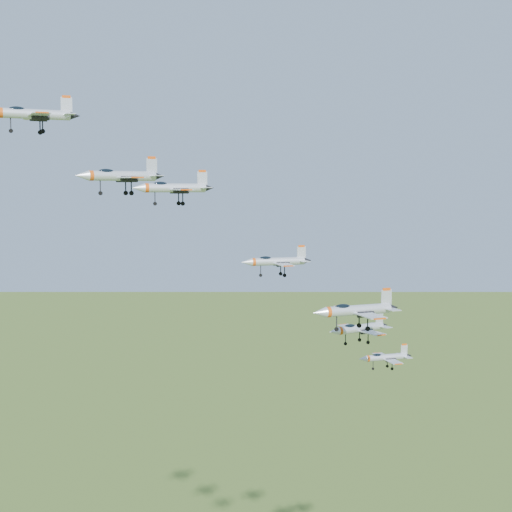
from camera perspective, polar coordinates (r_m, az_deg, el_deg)
name	(u,v)px	position (r m, az deg, el deg)	size (l,w,h in m)	color
jet_lead	(32,114)	(110.22, -17.50, 10.80)	(13.68, 11.26, 3.66)	silver
jet_left_high	(120,176)	(102.01, -10.84, 6.33)	(13.10, 10.81, 3.50)	silver
jet_right_high	(173,188)	(89.54, -6.68, 5.45)	(10.57, 8.76, 2.82)	silver
jet_left_low	(276,261)	(117.32, 1.61, -0.42)	(12.08, 10.16, 3.25)	silver
jet_right_low	(355,310)	(104.10, 7.96, -4.30)	(14.01, 11.64, 3.74)	silver
jet_trail	(358,328)	(119.83, 8.20, -5.74)	(12.36, 10.22, 3.30)	silver
jet_extra	(385,357)	(141.66, 10.26, -7.97)	(11.34, 9.52, 3.04)	silver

